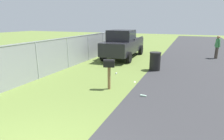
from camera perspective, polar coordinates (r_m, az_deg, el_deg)
name	(u,v)px	position (r m, az deg, el deg)	size (l,w,h in m)	color
mailbox	(109,66)	(7.41, -0.91, 1.36)	(0.32, 0.48, 1.24)	brown
pickup_truck	(123,43)	(14.03, 3.44, 8.18)	(5.44, 2.18, 2.09)	black
trash_bin	(155,61)	(10.73, 13.01, 2.63)	(0.63, 0.63, 1.03)	black
pedestrian	(217,45)	(15.81, 29.52, 6.56)	(0.45, 0.35, 1.67)	#4C4238
fence_section	(68,52)	(11.27, -13.43, 5.52)	(14.58, 0.07, 1.81)	#9EA3A8
litter_wrapper_by_mailbox	(135,82)	(8.59, 7.00, -3.64)	(0.12, 0.08, 0.01)	silver
litter_bottle_near_hydrant	(143,96)	(7.02, 9.56, -7.73)	(0.07, 0.07, 0.22)	#B2D8BF
litter_can_midfield_b	(116,73)	(9.82, 1.26, -1.01)	(0.07, 0.07, 0.12)	silver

